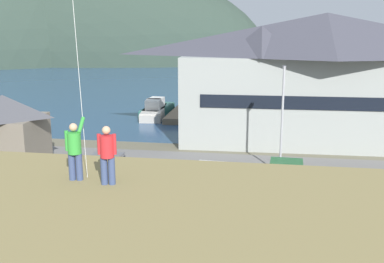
{
  "coord_description": "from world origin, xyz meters",
  "views": [
    {
      "loc": [
        3.62,
        -21.71,
        10.55
      ],
      "look_at": [
        -1.36,
        9.0,
        3.31
      ],
      "focal_mm": 42.85,
      "sensor_mm": 36.0,
      "label": 1
    }
  ],
  "objects_px": {
    "harbor_lodge": "(324,76)",
    "person_kite_flyer": "(75,149)",
    "parked_car_lone_by_shed": "(163,207)",
    "parked_car_back_row_left": "(288,173)",
    "person_companion": "(107,153)",
    "parked_car_mid_row_far": "(211,177)",
    "moored_boat_wharfside": "(157,109)",
    "parked_car_front_row_end": "(27,194)",
    "parked_car_corner_spot": "(105,166)",
    "parked_car_mid_row_near": "(255,206)",
    "wharf_dock": "(187,111)",
    "parking_light_pole": "(282,113)",
    "storage_shed_near_lot": "(5,131)",
    "moored_boat_outer_mooring": "(213,112)",
    "moored_boat_inner_slip": "(154,111)"
  },
  "relations": [
    {
      "from": "parked_car_back_row_left",
      "to": "moored_boat_outer_mooring",
      "type": "bearing_deg",
      "value": 108.47
    },
    {
      "from": "storage_shed_near_lot",
      "to": "parked_car_front_row_end",
      "type": "xyz_separation_m",
      "value": [
        5.57,
        -7.38,
        -1.84
      ]
    },
    {
      "from": "parked_car_mid_row_near",
      "to": "parked_car_front_row_end",
      "type": "height_order",
      "value": "same"
    },
    {
      "from": "moored_boat_inner_slip",
      "to": "parked_car_back_row_left",
      "type": "relative_size",
      "value": 1.78
    },
    {
      "from": "parked_car_mid_row_near",
      "to": "parked_car_mid_row_far",
      "type": "bearing_deg",
      "value": 123.34
    },
    {
      "from": "wharf_dock",
      "to": "parked_car_back_row_left",
      "type": "distance_m",
      "value": 27.01
    },
    {
      "from": "wharf_dock",
      "to": "person_companion",
      "type": "xyz_separation_m",
      "value": [
        4.89,
        -41.83,
        6.61
      ]
    },
    {
      "from": "moored_boat_inner_slip",
      "to": "parked_car_lone_by_shed",
      "type": "distance_m",
      "value": 30.0
    },
    {
      "from": "storage_shed_near_lot",
      "to": "parking_light_pole",
      "type": "relative_size",
      "value": 0.75
    },
    {
      "from": "wharf_dock",
      "to": "moored_boat_wharfside",
      "type": "bearing_deg",
      "value": -161.07
    },
    {
      "from": "moored_boat_wharfside",
      "to": "parked_car_lone_by_shed",
      "type": "relative_size",
      "value": 1.69
    },
    {
      "from": "parked_car_front_row_end",
      "to": "parked_car_back_row_left",
      "type": "bearing_deg",
      "value": 22.92
    },
    {
      "from": "harbor_lodge",
      "to": "parked_car_corner_spot",
      "type": "distance_m",
      "value": 21.27
    },
    {
      "from": "moored_boat_wharfside",
      "to": "moored_boat_outer_mooring",
      "type": "distance_m",
      "value": 6.98
    },
    {
      "from": "moored_boat_wharfside",
      "to": "parking_light_pole",
      "type": "distance_m",
      "value": 25.12
    },
    {
      "from": "harbor_lodge",
      "to": "wharf_dock",
      "type": "height_order",
      "value": "harbor_lodge"
    },
    {
      "from": "moored_boat_wharfside",
      "to": "parked_car_mid_row_near",
      "type": "bearing_deg",
      "value": -67.07
    },
    {
      "from": "parked_car_front_row_end",
      "to": "person_companion",
      "type": "bearing_deg",
      "value": -50.56
    },
    {
      "from": "parked_car_mid_row_far",
      "to": "parked_car_front_row_end",
      "type": "xyz_separation_m",
      "value": [
        -10.1,
        -4.78,
        0.0
      ]
    },
    {
      "from": "moored_boat_wharfside",
      "to": "parked_car_front_row_end",
      "type": "height_order",
      "value": "moored_boat_wharfside"
    },
    {
      "from": "parked_car_mid_row_far",
      "to": "parked_car_back_row_left",
      "type": "bearing_deg",
      "value": 17.6
    },
    {
      "from": "wharf_dock",
      "to": "parked_car_mid_row_near",
      "type": "bearing_deg",
      "value": -73.65
    },
    {
      "from": "storage_shed_near_lot",
      "to": "moored_boat_outer_mooring",
      "type": "bearing_deg",
      "value": 58.68
    },
    {
      "from": "moored_boat_outer_mooring",
      "to": "parked_car_front_row_end",
      "type": "bearing_deg",
      "value": -104.52
    },
    {
      "from": "moored_boat_wharfside",
      "to": "moored_boat_outer_mooring",
      "type": "xyz_separation_m",
      "value": [
        6.91,
        -1.04,
        0.0
      ]
    },
    {
      "from": "parked_car_mid_row_far",
      "to": "parked_car_lone_by_shed",
      "type": "xyz_separation_m",
      "value": [
        -1.93,
        -5.39,
        0.0
      ]
    },
    {
      "from": "moored_boat_outer_mooring",
      "to": "parked_car_front_row_end",
      "type": "height_order",
      "value": "moored_boat_outer_mooring"
    },
    {
      "from": "person_kite_flyer",
      "to": "wharf_dock",
      "type": "bearing_deg",
      "value": 95.22
    },
    {
      "from": "parked_car_mid_row_near",
      "to": "parked_car_mid_row_far",
      "type": "height_order",
      "value": "same"
    },
    {
      "from": "person_kite_flyer",
      "to": "storage_shed_near_lot",
      "type": "bearing_deg",
      "value": 126.68
    },
    {
      "from": "harbor_lodge",
      "to": "parked_car_mid_row_far",
      "type": "height_order",
      "value": "harbor_lodge"
    },
    {
      "from": "wharf_dock",
      "to": "parking_light_pole",
      "type": "height_order",
      "value": "parking_light_pole"
    },
    {
      "from": "parked_car_back_row_left",
      "to": "person_kite_flyer",
      "type": "xyz_separation_m",
      "value": [
        -7.14,
        -16.92,
        5.91
      ]
    },
    {
      "from": "harbor_lodge",
      "to": "person_kite_flyer",
      "type": "relative_size",
      "value": 14.41
    },
    {
      "from": "parked_car_front_row_end",
      "to": "parking_light_pole",
      "type": "height_order",
      "value": "parking_light_pole"
    },
    {
      "from": "parked_car_back_row_left",
      "to": "person_companion",
      "type": "distance_m",
      "value": 19.11
    },
    {
      "from": "parked_car_lone_by_shed",
      "to": "person_companion",
      "type": "distance_m",
      "value": 11.82
    },
    {
      "from": "wharf_dock",
      "to": "person_companion",
      "type": "relative_size",
      "value": 7.62
    },
    {
      "from": "parked_car_corner_spot",
      "to": "parking_light_pole",
      "type": "xyz_separation_m",
      "value": [
        11.93,
        3.45,
        3.43
      ]
    },
    {
      "from": "parked_car_mid_row_near",
      "to": "parked_car_lone_by_shed",
      "type": "height_order",
      "value": "same"
    },
    {
      "from": "harbor_lodge",
      "to": "person_companion",
      "type": "relative_size",
      "value": 15.38
    },
    {
      "from": "parked_car_corner_spot",
      "to": "parked_car_mid_row_far",
      "type": "distance_m",
      "value": 7.55
    },
    {
      "from": "storage_shed_near_lot",
      "to": "moored_boat_wharfside",
      "type": "bearing_deg",
      "value": 74.75
    },
    {
      "from": "person_kite_flyer",
      "to": "harbor_lodge",
      "type": "bearing_deg",
      "value": 70.42
    },
    {
      "from": "parked_car_lone_by_shed",
      "to": "person_kite_flyer",
      "type": "height_order",
      "value": "person_kite_flyer"
    },
    {
      "from": "parked_car_corner_spot",
      "to": "person_companion",
      "type": "distance_m",
      "value": 18.78
    },
    {
      "from": "moored_boat_outer_mooring",
      "to": "parked_car_mid_row_far",
      "type": "xyz_separation_m",
      "value": [
        2.64,
        -24.0,
        0.34
      ]
    },
    {
      "from": "harbor_lodge",
      "to": "parked_car_corner_spot",
      "type": "height_order",
      "value": "harbor_lodge"
    },
    {
      "from": "moored_boat_inner_slip",
      "to": "parked_car_mid_row_far",
      "type": "distance_m",
      "value": 25.5
    },
    {
      "from": "parked_car_mid_row_near",
      "to": "parked_car_front_row_end",
      "type": "distance_m",
      "value": 13.01
    }
  ]
}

